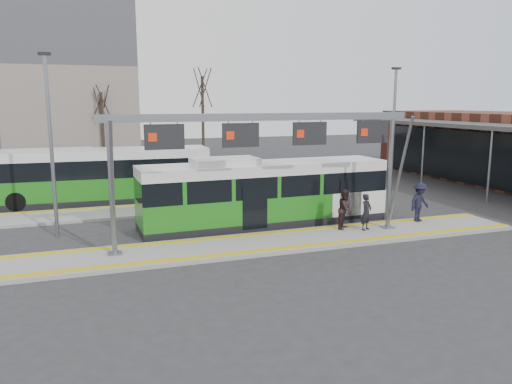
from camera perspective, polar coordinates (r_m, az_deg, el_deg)
ground at (r=20.78m, az=2.53°, el=-5.92°), size 120.00×120.00×0.00m
platform_main at (r=20.76m, az=2.53°, el=-5.73°), size 22.00×3.00×0.15m
platform_second at (r=27.33m, az=-11.67°, el=-2.01°), size 20.00×3.00×0.15m
tactile_main at (r=20.74m, az=2.53°, el=-5.50°), size 22.00×2.65×0.02m
tactile_second at (r=28.43m, az=-11.99°, el=-1.37°), size 20.00×0.35×0.02m
gantry at (r=20.12m, az=1.43°, el=6.01°), size 13.00×1.68×5.20m
apartment_block at (r=54.99m, az=-26.92°, el=12.78°), size 24.50×12.50×18.40m
hero_bus at (r=23.71m, az=0.95°, el=-0.17°), size 11.95×2.86×3.27m
bg_bus_green at (r=30.24m, az=-17.41°, el=1.72°), size 12.53×3.20×3.11m
passenger_a at (r=22.71m, az=12.50°, el=-2.25°), size 0.70×0.61×1.63m
passenger_b at (r=22.77m, az=10.18°, el=-1.93°), size 1.09×1.09×1.78m
passenger_c at (r=24.97m, az=18.19°, el=-1.10°), size 1.36×1.02×1.88m
tree_left at (r=48.14m, az=-17.26°, el=9.75°), size 1.40×1.40×7.54m
tree_mid at (r=49.81m, az=-6.15°, el=11.71°), size 1.40×1.40×9.32m
lamp_west at (r=22.76m, az=-22.40°, el=5.33°), size 0.50×0.25×7.79m
lamp_east at (r=30.18m, az=15.42°, el=6.70°), size 0.50×0.25×7.71m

